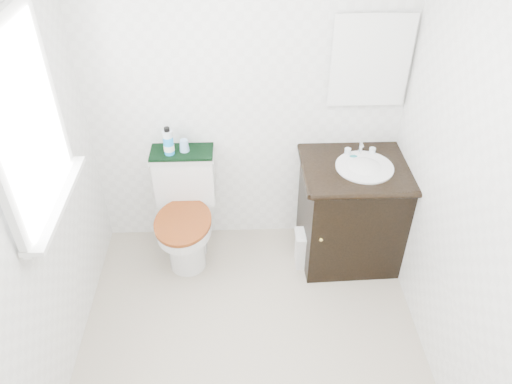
{
  "coord_description": "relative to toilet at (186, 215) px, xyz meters",
  "views": [
    {
      "loc": [
        -0.04,
        -1.87,
        2.73
      ],
      "look_at": [
        0.06,
        0.75,
        0.73
      ],
      "focal_mm": 35.0,
      "sensor_mm": 36.0,
      "label": 1
    }
  ],
  "objects": [
    {
      "name": "wall_left",
      "position": [
        -0.65,
        -0.97,
        0.84
      ],
      "size": [
        0.0,
        2.4,
        2.4
      ],
      "primitive_type": "plane",
      "rotation": [
        1.57,
        0.0,
        1.57
      ],
      "color": "white",
      "rests_on": "ground"
    },
    {
      "name": "mouthwash_bottle",
      "position": [
        -0.08,
        0.1,
        0.58
      ],
      "size": [
        0.07,
        0.07,
        0.2
      ],
      "color": "#1C97F2",
      "rests_on": "towel"
    },
    {
      "name": "vanity",
      "position": [
        1.22,
        -0.06,
        0.07
      ],
      "size": [
        0.76,
        0.66,
        0.92
      ],
      "color": "black",
      "rests_on": "floor"
    },
    {
      "name": "trash_bin",
      "position": [
        0.9,
        -0.17,
        -0.21
      ],
      "size": [
        0.21,
        0.17,
        0.3
      ],
      "color": "white",
      "rests_on": "floor"
    },
    {
      "name": "soap_bar",
      "position": [
        1.2,
        0.03,
        0.47
      ],
      "size": [
        0.07,
        0.04,
        0.02
      ],
      "primitive_type": "ellipsoid",
      "color": "#176A70",
      "rests_on": "vanity"
    },
    {
      "name": "window",
      "position": [
        -0.62,
        -0.72,
        1.19
      ],
      "size": [
        0.02,
        0.7,
        0.9
      ],
      "primitive_type": "cube",
      "color": "white",
      "rests_on": "wall_left"
    },
    {
      "name": "wall_back",
      "position": [
        0.45,
        0.23,
        0.84
      ],
      "size": [
        2.4,
        0.0,
        2.4
      ],
      "primitive_type": "plane",
      "rotation": [
        1.57,
        0.0,
        0.0
      ],
      "color": "white",
      "rests_on": "ground"
    },
    {
      "name": "floor",
      "position": [
        0.45,
        -0.97,
        -0.36
      ],
      "size": [
        2.4,
        2.4,
        0.0
      ],
      "primitive_type": "plane",
      "color": "#B0A48D",
      "rests_on": "ground"
    },
    {
      "name": "wall_right",
      "position": [
        1.55,
        -0.97,
        0.84
      ],
      "size": [
        0.0,
        2.4,
        2.4
      ],
      "primitive_type": "plane",
      "rotation": [
        1.57,
        0.0,
        -1.57
      ],
      "color": "white",
      "rests_on": "ground"
    },
    {
      "name": "toilet",
      "position": [
        0.0,
        0.0,
        0.0
      ],
      "size": [
        0.45,
        0.64,
        0.83
      ],
      "color": "silver",
      "rests_on": "floor"
    },
    {
      "name": "towel",
      "position": [
        -0.0,
        0.12,
        0.47
      ],
      "size": [
        0.44,
        0.22,
        0.02
      ],
      "primitive_type": "cube",
      "color": "black",
      "rests_on": "toilet"
    },
    {
      "name": "mirror",
      "position": [
        1.27,
        0.21,
        1.09
      ],
      "size": [
        0.5,
        0.02,
        0.6
      ],
      "primitive_type": "cube",
      "color": "silver",
      "rests_on": "wall_back"
    },
    {
      "name": "cup",
      "position": [
        0.02,
        0.13,
        0.53
      ],
      "size": [
        0.07,
        0.07,
        0.09
      ],
      "primitive_type": "cone",
      "color": "#85AFDA",
      "rests_on": "towel"
    }
  ]
}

